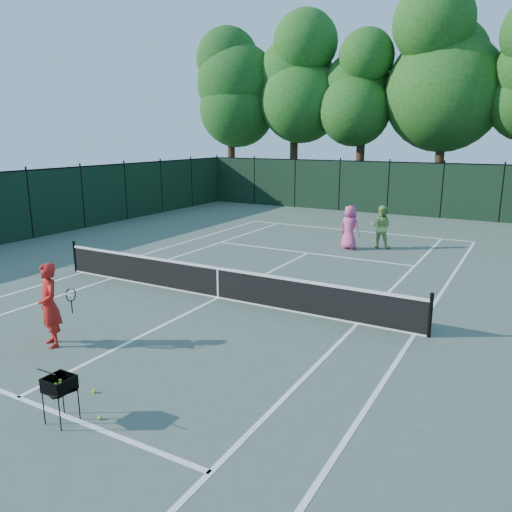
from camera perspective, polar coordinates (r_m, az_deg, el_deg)
The scene contains 21 objects.
ground at distance 14.33m, azimuth -4.34°, elevation -4.79°, with size 90.00×90.00×0.00m, color #47574C.
sideline_doubles_left at distance 17.85m, azimuth -19.18°, elevation -1.80°, with size 0.10×23.77×0.01m, color white.
sideline_doubles_right at distance 12.34m, azimuth 17.66°, elevation -8.51°, with size 0.10×23.77×0.01m, color white.
sideline_singles_left at distance 16.87m, azimuth -16.08°, elevation -2.44°, with size 0.10×23.77×0.01m, color white.
sideline_singles_right at distance 12.64m, azimuth 11.54°, elevation -7.58°, with size 0.10×23.77×0.01m, color white.
baseline_far at distance 24.80m, azimuth 11.04°, elevation 2.88°, with size 10.97×0.10×0.01m, color white.
service_line_near at distance 10.09m, azimuth -25.56°, elevation -14.38°, with size 8.23×0.10×0.01m, color white.
service_line_far at distance 19.77m, azimuth 5.97°, elevation 0.35°, with size 8.23×0.10×0.01m, color white.
center_service_line at distance 14.33m, azimuth -4.34°, elevation -4.78°, with size 0.10×12.80×0.01m, color white.
tennis_net at distance 14.19m, azimuth -4.37°, elevation -2.96°, with size 11.69×0.09×1.06m.
fence_far at distance 30.40m, azimuth 14.88°, elevation 7.47°, with size 24.00×0.05×3.00m, color black.
tree_0 at distance 38.89m, azimuth -2.93°, elevation 18.97°, with size 6.40×6.40×13.14m.
tree_1 at distance 36.99m, azimuth 4.50°, elevation 20.06°, with size 6.80×6.80×13.98m.
tree_2 at distance 34.89m, azimuth 12.20°, elevation 18.61°, with size 6.00×6.00×12.40m.
tree_3 at distance 34.34m, azimuth 21.09°, elevation 20.27°, with size 7.00×7.00×14.45m.
coach at distance 11.76m, azimuth -22.55°, elevation -5.21°, with size 1.11×0.68×1.86m.
player_pink at distance 20.57m, azimuth 10.66°, elevation 3.23°, with size 0.99×0.78×1.78m.
player_green at distance 21.05m, azimuth 14.09°, elevation 3.25°, with size 0.92×0.76×1.75m.
ball_hopper at distance 8.76m, azimuth -21.57°, elevation -13.49°, with size 0.51×0.51×0.79m.
loose_ball_near_cart at distance 8.92m, azimuth -17.41°, elevation -17.21°, with size 0.07×0.07×0.07m, color #CBE52E.
loose_ball_midcourt at distance 9.74m, azimuth -17.99°, elevation -14.49°, with size 0.07×0.07×0.07m, color #D5E82F.
Camera 1 is at (7.59, -11.29, 4.51)m, focal length 35.00 mm.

